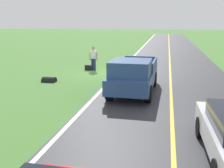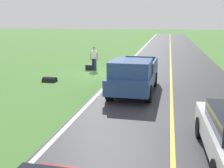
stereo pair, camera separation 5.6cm
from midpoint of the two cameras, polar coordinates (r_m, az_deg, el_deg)
ground_plane at (r=19.99m, az=-1.52°, el=2.32°), size 200.00×200.00×0.00m
road_surface at (r=19.53m, az=11.70°, el=1.81°), size 7.65×120.00×0.00m
lane_edge_line at (r=19.81m, az=1.11°, el=2.24°), size 0.16×117.60×0.00m
lane_centre_line at (r=19.53m, az=11.70°, el=1.82°), size 0.14×117.60×0.00m
hitchhiker_walking at (r=20.88m, az=-3.86°, el=5.47°), size 0.62×0.51×1.75m
suitcase_carried at (r=21.01m, az=-5.00°, el=3.35°), size 0.47×0.22×0.40m
pickup_truck_passing at (r=14.13m, az=4.24°, el=1.88°), size 2.21×5.45×1.82m
drainage_culvert at (r=17.43m, az=-12.76°, el=0.44°), size 0.80×0.60×0.60m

